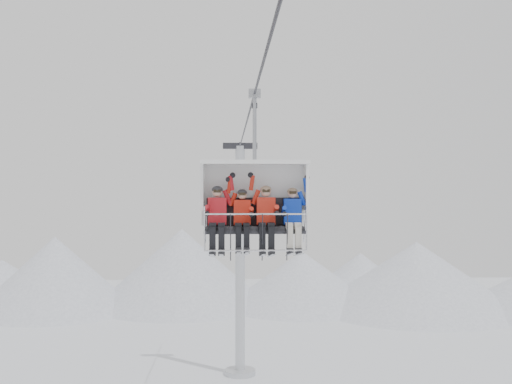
{
  "coord_description": "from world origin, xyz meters",
  "views": [
    {
      "loc": [
        -0.64,
        -15.14,
        11.01
      ],
      "look_at": [
        0.0,
        0.0,
        10.85
      ],
      "focal_mm": 45.0,
      "sensor_mm": 36.0,
      "label": 1
    }
  ],
  "objects_px": {
    "skier_center_left": "(242,217)",
    "skier_center_right": "(266,216)",
    "lift_tower_right": "(240,275)",
    "chairlift_carrier": "(254,196)",
    "skier_far_left": "(217,216)",
    "skier_far_right": "(293,216)"
  },
  "relations": [
    {
      "from": "skier_center_left",
      "to": "skier_far_right",
      "type": "xyz_separation_m",
      "value": [
        1.25,
        0.0,
        0.02
      ]
    },
    {
      "from": "lift_tower_right",
      "to": "skier_center_left",
      "type": "relative_size",
      "value": 7.99
    },
    {
      "from": "lift_tower_right",
      "to": "skier_center_right",
      "type": "relative_size",
      "value": 7.52
    },
    {
      "from": "skier_far_left",
      "to": "skier_far_right",
      "type": "bearing_deg",
      "value": -0.14
    },
    {
      "from": "lift_tower_right",
      "to": "skier_center_right",
      "type": "bearing_deg",
      "value": -89.25
    },
    {
      "from": "skier_center_right",
      "to": "skier_far_right",
      "type": "relative_size",
      "value": 1.04
    },
    {
      "from": "skier_far_right",
      "to": "skier_center_right",
      "type": "bearing_deg",
      "value": 179.56
    },
    {
      "from": "lift_tower_right",
      "to": "chairlift_carrier",
      "type": "relative_size",
      "value": 3.38
    },
    {
      "from": "skier_center_right",
      "to": "skier_center_left",
      "type": "bearing_deg",
      "value": -179.07
    },
    {
      "from": "skier_far_right",
      "to": "lift_tower_right",
      "type": "bearing_deg",
      "value": 92.52
    },
    {
      "from": "chairlift_carrier",
      "to": "skier_far_right",
      "type": "height_order",
      "value": "chairlift_carrier"
    },
    {
      "from": "lift_tower_right",
      "to": "skier_center_right",
      "type": "height_order",
      "value": "lift_tower_right"
    },
    {
      "from": "skier_far_left",
      "to": "skier_center_left",
      "type": "distance_m",
      "value": 0.62
    },
    {
      "from": "lift_tower_right",
      "to": "chairlift_carrier",
      "type": "xyz_separation_m",
      "value": [
        0.0,
        -21.02,
        4.96
      ]
    },
    {
      "from": "skier_far_left",
      "to": "skier_far_right",
      "type": "height_order",
      "value": "skier_far_left"
    },
    {
      "from": "lift_tower_right",
      "to": "chairlift_carrier",
      "type": "distance_m",
      "value": 21.6
    },
    {
      "from": "chairlift_carrier",
      "to": "skier_center_left",
      "type": "bearing_deg",
      "value": -134.95
    },
    {
      "from": "chairlift_carrier",
      "to": "skier_center_right",
      "type": "relative_size",
      "value": 2.22
    },
    {
      "from": "skier_center_right",
      "to": "skier_far_left",
      "type": "bearing_deg",
      "value": -179.97
    },
    {
      "from": "skier_center_right",
      "to": "lift_tower_right",
      "type": "bearing_deg",
      "value": 90.75
    },
    {
      "from": "skier_center_left",
      "to": "lift_tower_right",
      "type": "bearing_deg",
      "value": 89.16
    },
    {
      "from": "skier_center_left",
      "to": "skier_center_right",
      "type": "height_order",
      "value": "skier_center_right"
    }
  ]
}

